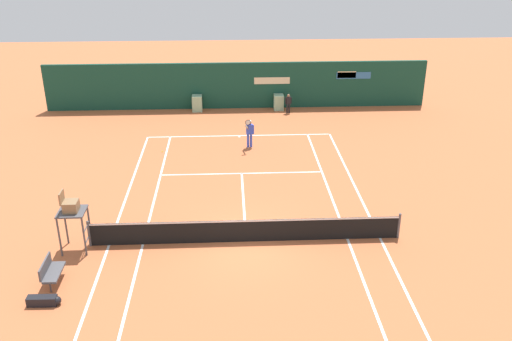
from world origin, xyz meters
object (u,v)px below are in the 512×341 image
(umpire_chair, at_px, (71,211))
(equipment_bag, at_px, (45,301))
(ball_kid_right_post, at_px, (288,102))
(tennis_ball_near_service_line, at_px, (162,151))
(player_on_baseline, at_px, (250,131))
(player_bench, at_px, (51,270))

(umpire_chair, height_order, equipment_bag, umpire_chair)
(ball_kid_right_post, distance_m, tennis_ball_near_service_line, 9.83)
(player_on_baseline, height_order, tennis_ball_near_service_line, player_on_baseline)
(equipment_bag, distance_m, player_on_baseline, 15.29)
(player_bench, xyz_separation_m, player_on_baseline, (7.31, 12.25, 0.42))
(player_on_baseline, bearing_deg, ball_kid_right_post, -127.14)
(player_bench, xyz_separation_m, ball_kid_right_post, (10.05, 18.09, 0.22))
(tennis_ball_near_service_line, bearing_deg, equipment_bag, -100.62)
(umpire_chair, distance_m, tennis_ball_near_service_line, 10.01)
(umpire_chair, relative_size, tennis_ball_near_service_line, 36.10)
(umpire_chair, xyz_separation_m, tennis_ball_near_service_line, (2.23, 9.63, -1.62))
(player_bench, bearing_deg, player_on_baseline, 149.19)
(ball_kid_right_post, height_order, tennis_ball_near_service_line, ball_kid_right_post)
(player_on_baseline, relative_size, ball_kid_right_post, 1.41)
(player_bench, height_order, player_on_baseline, player_on_baseline)
(player_on_baseline, distance_m, ball_kid_right_post, 6.45)
(umpire_chair, relative_size, equipment_bag, 2.24)
(player_bench, height_order, equipment_bag, player_bench)
(umpire_chair, distance_m, player_bench, 2.45)
(equipment_bag, relative_size, ball_kid_right_post, 0.87)
(player_on_baseline, height_order, ball_kid_right_post, player_on_baseline)
(player_bench, relative_size, tennis_ball_near_service_line, 18.40)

